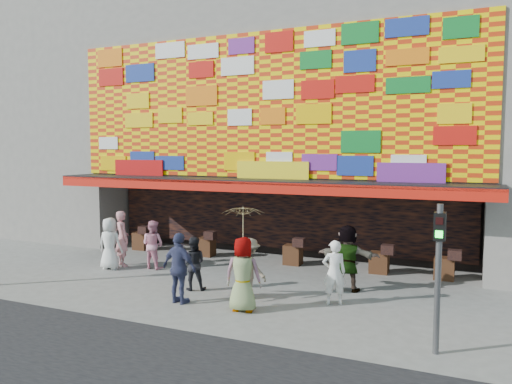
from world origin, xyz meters
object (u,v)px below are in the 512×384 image
ped_g (243,274)px  parasol (243,225)px  signal_right (438,262)px  ped_b (122,238)px  ped_a (110,243)px  ped_c (193,263)px  ped_d (249,268)px  ped_i (153,244)px  ped_e (180,268)px  ped_f (347,258)px  ped_h (334,272)px

ped_g → parasol: bearing=143.6°
signal_right → ped_b: size_ratio=1.56×
ped_a → ped_c: (3.86, -1.00, -0.11)m
ped_c → ped_d: (1.81, -0.06, 0.05)m
ped_g → ped_a: bearing=-29.5°
ped_g → ped_i: bearing=-40.7°
ped_a → ped_i: ped_a is taller
ped_d → ped_g: (0.33, -1.08, 0.11)m
ped_d → ped_e: ped_e is taller
ped_g → ped_b: bearing=-34.4°
ped_g → ped_f: bearing=-134.5°
ped_f → ped_a: bearing=2.6°
signal_right → ped_b: bearing=161.6°
parasol → ped_c: bearing=152.0°
ped_d → ped_e: 1.89m
ped_h → parasol: 2.78m
parasol → ped_f: bearing=55.4°
parasol → ped_g: bearing=153.4°
ped_d → parasol: bearing=121.2°
ped_e → ped_g: size_ratio=1.00×
ped_a → ped_f: 7.99m
ped_c → parasol: size_ratio=0.81×
ped_b → ped_h: ped_b is taller
ped_a → ped_g: size_ratio=0.93×
ped_e → ped_f: (3.76, 2.94, 0.02)m
ped_a → ped_d: 5.77m
signal_right → parasol: 4.71m
ped_a → parasol: parasol is taller
ped_b → ped_d: 5.83m
ped_b → parasol: 6.63m
ped_e → ped_i: ped_e is taller
ped_b → ped_c: ped_b is taller
ped_f → ped_e: bearing=35.6°
ped_d → ped_g: size_ratio=0.88×
ped_d → ped_e: (-1.47, -1.18, 0.11)m
ped_d → ped_h: (2.26, 0.40, 0.02)m
ped_b → ped_g: size_ratio=1.02×
ped_i → parasol: parasol is taller
ped_h → signal_right: bearing=116.0°
ped_h → ped_i: size_ratio=1.03×
ped_a → signal_right: bearing=158.4°
signal_right → ped_a: bearing=164.5°
ped_f → ped_g: ped_f is taller
ped_c → ped_e: ped_e is taller
ped_a → ped_d: size_ratio=1.06×
ped_b → parasol: parasol is taller
ped_a → ped_b: ped_b is taller
signal_right → parasol: (-4.63, 0.81, 0.32)m
ped_f → parasol: 3.66m
ped_e → parasol: bearing=-166.7°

